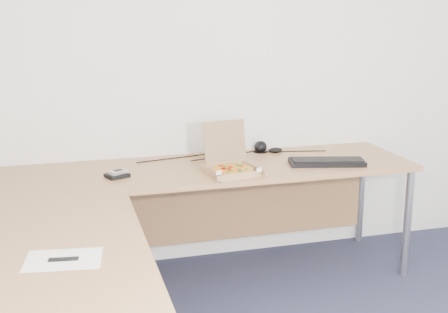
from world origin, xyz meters
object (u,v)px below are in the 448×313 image
object	(u,v)px
keyboard	(327,162)
wallet	(117,175)
desk	(172,197)
pizza_box	(231,167)
drinking_glass	(229,153)

from	to	relation	value
keyboard	wallet	size ratio (longest dim) A/B	3.81
desk	pizza_box	xyz separation A→B (m)	(0.41, 0.26, 0.06)
drinking_glass	wallet	distance (m)	0.73
pizza_box	drinking_glass	distance (m)	0.26
desk	wallet	bearing A→B (deg)	125.07
drinking_glass	wallet	xyz separation A→B (m)	(-0.71, -0.16, -0.05)
pizza_box	wallet	bearing A→B (deg)	160.99
keyboard	wallet	xyz separation A→B (m)	(-1.27, 0.07, -0.00)
pizza_box	drinking_glass	bearing A→B (deg)	65.53
wallet	desk	bearing A→B (deg)	-76.68
keyboard	pizza_box	bearing A→B (deg)	-164.11
wallet	keyboard	bearing A→B (deg)	-24.93
desk	keyboard	size ratio (longest dim) A/B	5.44
pizza_box	wallet	size ratio (longest dim) A/B	2.66
drinking_glass	wallet	world-z (taller)	drinking_glass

